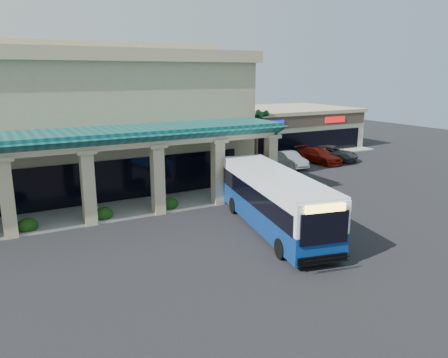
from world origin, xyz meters
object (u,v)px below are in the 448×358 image
transit_bus (274,201)px  car_gray (332,153)px  car_silver (259,162)px  car_white (289,159)px  car_red (319,155)px  pedestrian (306,203)px

transit_bus → car_gray: (17.99, 14.59, -0.97)m
car_silver → car_white: bearing=-6.8°
car_white → car_red: bearing=4.2°
transit_bus → car_red: (15.74, 14.19, -0.96)m
car_silver → pedestrian: bearing=-118.0°
car_silver → car_gray: 9.90m
car_silver → car_red: (7.63, 0.21, -0.03)m
car_red → transit_bus: bearing=-145.7°
transit_bus → car_silver: (8.11, 13.98, -0.92)m
car_white → car_red: car_red is taller
pedestrian → car_white: 15.34m
car_white → car_gray: 6.19m
car_silver → transit_bus: bearing=-128.2°
car_silver → car_red: bearing=-6.5°
pedestrian → car_white: bearing=6.1°
car_white → car_gray: car_gray is taller
transit_bus → pedestrian: 3.79m
car_red → car_gray: bearing=2.2°
car_red → car_gray: car_red is taller
transit_bus → car_red: bearing=54.0°
transit_bus → car_gray: transit_bus is taller
transit_bus → car_gray: bearing=51.0°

